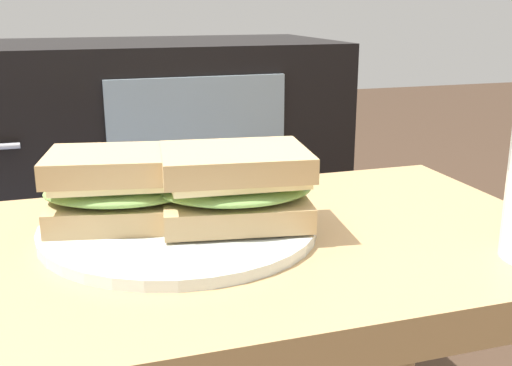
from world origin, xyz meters
TOP-DOWN VIEW (x-y plane):
  - side_table at (0.00, 0.00)m, footprint 0.56×0.36m
  - tv_cabinet at (-0.02, 0.95)m, footprint 0.96×0.46m
  - plate at (-0.07, 0.03)m, footprint 0.25×0.25m
  - sandwich_front at (-0.12, 0.05)m, footprint 0.15×0.12m
  - sandwich_back at (-0.02, 0.01)m, footprint 0.15×0.13m
  - paper_bag at (0.25, 0.43)m, footprint 0.21×0.17m

SIDE VIEW (x-z plane):
  - paper_bag at x=0.25m, z-range 0.00..0.33m
  - tv_cabinet at x=-0.02m, z-range 0.00..0.58m
  - side_table at x=0.00m, z-range 0.14..0.60m
  - plate at x=-0.07m, z-range 0.46..0.47m
  - sandwich_front at x=-0.12m, z-range 0.47..0.54m
  - sandwich_back at x=-0.02m, z-range 0.47..0.54m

